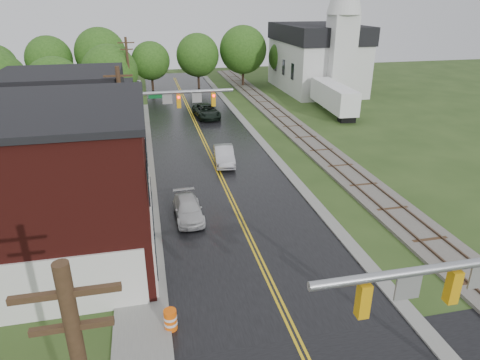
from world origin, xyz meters
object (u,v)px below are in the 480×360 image
object	(u,v)px
traffic_signal_far	(169,108)
pickup_white	(188,209)
tree_left_e	(111,74)
utility_pole_c	(129,77)
tree_left_c	(57,88)
brick_building	(3,191)
church	(320,51)
construction_barrel	(170,320)
utility_pole_b	(124,132)
traffic_signal_near	(472,298)
sedan_silver	(224,155)
semi_trailer	(334,96)
suv_dark	(207,111)

from	to	relation	value
traffic_signal_far	pickup_white	distance (m)	10.00
tree_left_e	utility_pole_c	bearing A→B (deg)	-42.84
tree_left_c	utility_pole_c	bearing A→B (deg)	30.20
brick_building	church	xyz separation A→B (m)	(32.48, 38.74, 1.68)
construction_barrel	utility_pole_b	bearing A→B (deg)	97.42
church	traffic_signal_far	xyz separation A→B (m)	(-23.47, -26.74, -0.86)
church	utility_pole_c	distance (m)	28.54
utility_pole_c	church	bearing A→B (deg)	19.97
pickup_white	construction_barrel	world-z (taller)	pickup_white
construction_barrel	utility_pole_c	bearing A→B (deg)	92.88
traffic_signal_near	tree_left_c	distance (m)	41.67
traffic_signal_far	sedan_silver	bearing A→B (deg)	-0.12
semi_trailer	brick_building	bearing A→B (deg)	-138.46
tree_left_e	traffic_signal_far	bearing A→B (deg)	-74.11
pickup_white	sedan_silver	bearing A→B (deg)	64.31
tree_left_e	construction_barrel	xyz separation A→B (m)	(3.85, -37.72, -4.33)
utility_pole_c	tree_left_e	xyz separation A→B (m)	(-2.05, 1.90, 0.09)
utility_pole_b	construction_barrel	xyz separation A→B (m)	(1.80, -13.82, -4.23)
church	pickup_white	xyz separation A→B (m)	(-23.20, -35.73, -5.23)
tree_left_c	sedan_silver	bearing A→B (deg)	-41.39
brick_building	sedan_silver	bearing A→B (deg)	42.07
tree_left_c	pickup_white	bearing A→B (deg)	-64.06
utility_pole_b	sedan_silver	size ratio (longest dim) A/B	2.03
tree_left_c	tree_left_e	xyz separation A→B (m)	(5.00, 6.00, 0.30)
tree_left_c	suv_dark	distance (m)	16.04
church	pickup_white	bearing A→B (deg)	-123.00
utility_pole_c	semi_trailer	distance (m)	23.89
traffic_signal_near	utility_pole_c	size ratio (longest dim) A/B	0.82
brick_building	semi_trailer	bearing A→B (deg)	41.54
sedan_silver	traffic_signal_far	bearing A→B (deg)	-174.67
church	sedan_silver	xyz separation A→B (m)	(-19.20, -26.75, -5.11)
semi_trailer	sedan_silver	bearing A→B (deg)	-138.92
utility_pole_b	tree_left_e	distance (m)	23.99
church	construction_barrel	world-z (taller)	church
church	utility_pole_c	bearing A→B (deg)	-160.03
traffic_signal_near	traffic_signal_far	bearing A→B (deg)	105.52
tree_left_c	sedan_silver	world-z (taller)	tree_left_c
semi_trailer	tree_left_e	bearing A→B (deg)	168.91
semi_trailer	utility_pole_b	bearing A→B (deg)	-141.26
church	utility_pole_c	xyz separation A→B (m)	(-26.80, -9.74, -1.11)
construction_barrel	traffic_signal_near	bearing A→B (deg)	-36.12
suv_dark	traffic_signal_near	bearing A→B (deg)	-92.03
brick_building	construction_barrel	xyz separation A→B (m)	(7.48, -6.82, -3.66)
utility_pole_c	tree_left_c	size ratio (longest dim) A/B	1.18
semi_trailer	pickup_white	bearing A→B (deg)	-131.07
suv_dark	semi_trailer	size ratio (longest dim) A/B	0.50
sedan_silver	pickup_white	distance (m)	9.83
utility_pole_b	tree_left_e	xyz separation A→B (m)	(-2.05, 23.90, 0.09)
tree_left_e	sedan_silver	world-z (taller)	tree_left_e
traffic_signal_near	suv_dark	distance (m)	40.48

